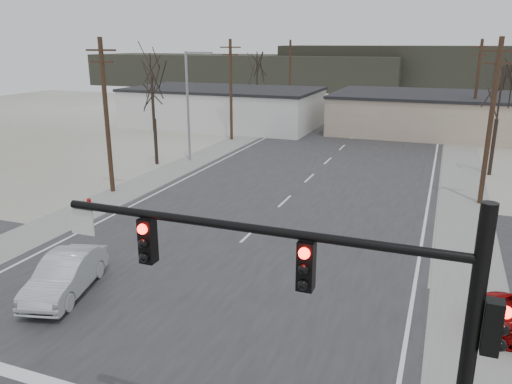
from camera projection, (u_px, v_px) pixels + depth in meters
ground at (172, 307)px, 18.95m from camera, size 140.00×140.00×0.00m
main_road at (289, 197)px, 32.36m from camera, size 18.00×110.00×0.05m
cross_road at (172, 307)px, 18.94m from camera, size 90.00×10.00×0.04m
sidewalk_left at (183, 166)px, 40.45m from camera, size 3.00×90.00×0.06m
sidewalk_right at (463, 193)px, 33.21m from camera, size 3.00×90.00×0.06m
traffic_signal_mast at (361, 319)px, 9.36m from camera, size 8.95×0.43×7.20m
fire_hydrant at (89, 205)px, 29.46m from camera, size 0.24×0.24×0.87m
building_left_far at (224, 107)px, 59.55m from camera, size 22.30×12.30×4.50m
building_right_far at (456, 114)px, 54.28m from camera, size 26.30×14.30×4.30m
upole_left_b at (106, 114)px, 32.11m from camera, size 2.20×0.30×10.00m
upole_left_c at (231, 88)px, 50.00m from camera, size 2.20×0.30×10.00m
upole_left_d at (290, 76)px, 67.89m from camera, size 2.20×0.30×10.00m
upole_right_a at (491, 120)px, 29.62m from camera, size 2.20×0.30×10.00m
upole_right_b at (476, 89)px, 49.31m from camera, size 2.20×0.30×10.00m
streetlight_main at (190, 101)px, 40.85m from camera, size 2.40×0.25×9.00m
tree_left_near at (153, 100)px, 39.77m from camera, size 3.30×3.30×7.35m
tree_right_mid at (500, 96)px, 36.23m from camera, size 3.74×3.74×8.33m
tree_left_far at (257, 70)px, 63.08m from camera, size 3.96×3.96×8.82m
tree_right_far at (505, 78)px, 58.74m from camera, size 3.52×3.52×7.84m
tree_left_mid at (151, 74)px, 55.07m from camera, size 3.96×3.96×8.82m
hill_left at (242, 71)px, 112.20m from camera, size 70.00×18.00×7.00m
hill_center at (484, 70)px, 98.42m from camera, size 80.00×18.00×9.00m
sedan_crossing at (65, 275)px, 19.74m from camera, size 2.84×5.03×1.57m
car_far_a at (405, 116)px, 62.38m from camera, size 2.19×5.20×1.50m
car_far_b at (333, 105)px, 72.81m from camera, size 2.74×4.86×1.56m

